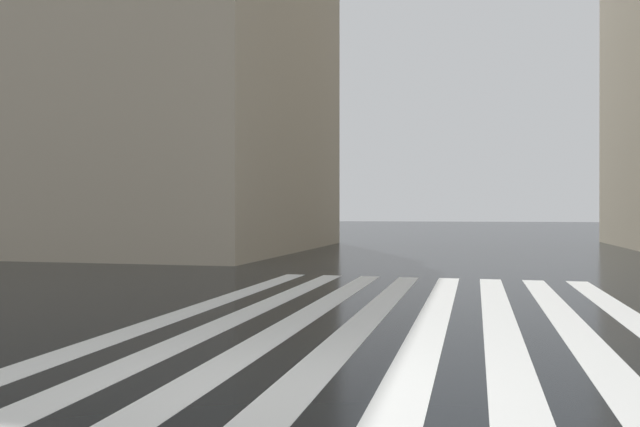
# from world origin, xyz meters

# --- Properties ---
(ground_plane) EXTENTS (220.00, 220.00, 0.00)m
(ground_plane) POSITION_xyz_m (0.00, 0.00, 0.00)
(ground_plane) COLOR black
(zebra_crossing) EXTENTS (13.00, 7.50, 0.01)m
(zebra_crossing) POSITION_xyz_m (4.00, -0.88, 0.00)
(zebra_crossing) COLOR silver
(zebra_crossing) RESTS_ON ground_plane
(haussmann_block_mid) EXTENTS (15.29, 22.07, 22.61)m
(haussmann_block_mid) POSITION_xyz_m (20.15, 16.18, 11.07)
(haussmann_block_mid) COLOR tan
(haussmann_block_mid) RESTS_ON ground_plane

